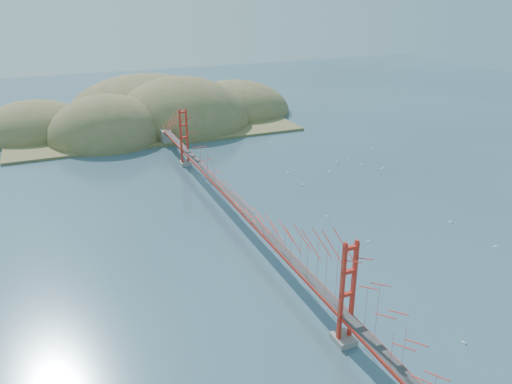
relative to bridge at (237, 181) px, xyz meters
name	(u,v)px	position (x,y,z in m)	size (l,w,h in m)	color
ground	(238,224)	(0.00, -0.18, -7.01)	(320.00, 320.00, 0.00)	#2F4B5E
bridge	(237,181)	(0.00, 0.00, 0.00)	(2.20, 94.40, 12.00)	gray
far_headlands	(155,121)	(2.21, 68.33, -7.01)	(84.00, 58.00, 25.00)	olive
sailboat_6	(496,246)	(30.62, -21.27, -6.87)	(0.53, 0.53, 0.57)	white
sailboat_7	(381,168)	(35.58, 11.98, -6.87)	(0.51, 0.45, 0.58)	white
sailboat_3	(302,184)	(16.78, 10.45, -6.87)	(0.57, 0.57, 0.60)	white
sailboat_17	(361,164)	(33.21, 15.56, -6.87)	(0.55, 0.55, 0.62)	white
sailboat_10	(464,342)	(11.31, -35.19, -6.87)	(0.48, 0.50, 0.56)	white
sailboat_16	(288,172)	(17.12, 17.07, -6.85)	(0.71, 0.71, 0.74)	white
sailboat_4	(384,167)	(36.25, 12.18, -6.86)	(0.65, 0.65, 0.68)	white
sailboat_12	(271,143)	(22.53, 36.71, -6.86)	(0.60, 0.53, 0.68)	white
sailboat_0	(327,216)	(14.00, -3.25, -6.87)	(0.50, 0.55, 0.62)	white
sailboat_15	(337,161)	(29.62, 19.16, -6.86)	(0.60, 0.60, 0.68)	white
sailboat_8	(373,149)	(41.64, 23.43, -6.86)	(0.59, 0.58, 0.66)	white
sailboat_14	(451,221)	(30.56, -12.60, -6.86)	(0.48, 0.59, 0.70)	white
sailboat_1	(329,171)	(25.05, 14.60, -6.87)	(0.50, 0.55, 0.62)	white
sailboat_extra_0	(368,241)	(15.05, -12.89, -6.87)	(0.50, 0.42, 0.58)	white
sailboat_extra_1	(348,158)	(33.04, 20.13, -6.88)	(0.46, 0.49, 0.55)	white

